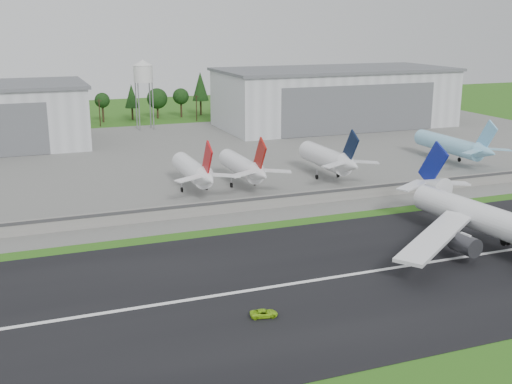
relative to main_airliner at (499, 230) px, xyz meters
name	(u,v)px	position (x,y,z in m)	size (l,w,h in m)	color
ground	(393,294)	(-30.28, -9.57, -4.89)	(600.00, 600.00, 0.00)	#295E16
runway	(364,273)	(-30.28, 0.43, -4.84)	(320.00, 60.00, 0.10)	black
runway_centerline	(364,273)	(-30.28, 0.43, -4.78)	(220.00, 1.00, 0.02)	white
apron	(199,158)	(-30.28, 110.43, -4.84)	(320.00, 150.00, 0.10)	slate
blast_fence	(272,202)	(-30.28, 45.42, -3.09)	(240.00, 0.61, 3.50)	gray
hangar_east	(335,97)	(44.72, 155.35, 7.73)	(102.00, 47.00, 25.20)	silver
water_tower	(143,71)	(-35.28, 175.43, 19.66)	(8.40, 8.40, 29.40)	#99999E
utility_poles	(150,124)	(-30.28, 190.43, -4.89)	(230.00, 3.00, 12.00)	black
treeline	(143,119)	(-30.28, 205.43, -4.89)	(320.00, 16.00, 22.00)	black
main_airliner	(499,230)	(0.00, 0.00, 0.00)	(56.97, 59.27, 18.17)	white
ground_vehicle	(264,313)	(-54.32, -9.96, -4.19)	(2.02, 4.38, 1.22)	#8ECA17
parked_jet_red_a	(195,171)	(-43.67, 66.96, 1.09)	(7.36, 31.29, 16.47)	white
parked_jet_red_b	(245,167)	(-29.47, 66.96, 1.05)	(7.36, 31.29, 16.44)	white
parked_jet_navy	(330,159)	(-2.95, 67.01, 1.37)	(7.36, 31.29, 16.77)	silver
parked_jet_skyblue	(455,146)	(44.78, 71.98, 1.12)	(7.36, 37.29, 16.56)	#85C5E6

